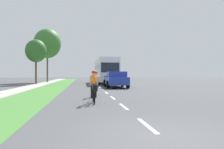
% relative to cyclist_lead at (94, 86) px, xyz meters
% --- Properties ---
extents(ground_plane, '(120.00, 120.00, 0.00)m').
position_rel_cyclist_lead_xyz_m(ground_plane, '(1.22, 13.90, -0.81)').
color(ground_plane, '#4C4C4F').
extents(grass_verge, '(2.93, 70.00, 0.01)m').
position_rel_cyclist_lead_xyz_m(grass_verge, '(-3.63, 13.90, -0.81)').
color(grass_verge, '#478438').
rests_on(grass_verge, ground_plane).
extents(sidewalk_concrete, '(1.86, 70.00, 0.10)m').
position_rel_cyclist_lead_xyz_m(sidewalk_concrete, '(-6.03, 13.90, -0.81)').
color(sidewalk_concrete, '#B2ADA3').
rests_on(sidewalk_concrete, ground_plane).
extents(lane_markings_center, '(0.12, 54.30, 0.01)m').
position_rel_cyclist_lead_xyz_m(lane_markings_center, '(1.22, 17.90, -0.81)').
color(lane_markings_center, white).
rests_on(lane_markings_center, ground_plane).
extents(cyclist_lead, '(0.42, 1.72, 1.58)m').
position_rel_cyclist_lead_xyz_m(cyclist_lead, '(0.00, 0.00, 0.00)').
color(cyclist_lead, black).
rests_on(cyclist_lead, ground_plane).
extents(cyclist_trailing, '(0.42, 1.72, 1.58)m').
position_rel_cyclist_lead_xyz_m(cyclist_trailing, '(0.24, 2.88, 0.00)').
color(cyclist_trailing, black).
rests_on(cyclist_trailing, ground_plane).
extents(pickup_blue, '(2.22, 5.10, 1.64)m').
position_rel_cyclist_lead_xyz_m(pickup_blue, '(2.84, 11.70, 0.02)').
color(pickup_blue, '#23389E').
rests_on(pickup_blue, ground_plane).
extents(bus_white, '(2.78, 11.60, 3.48)m').
position_rel_cyclist_lead_xyz_m(bus_white, '(2.75, 21.37, 1.17)').
color(bus_white, silver).
rests_on(bus_white, ground_plane).
extents(street_tree_near, '(2.79, 2.79, 6.05)m').
position_rel_cyclist_lead_xyz_m(street_tree_near, '(-6.82, 20.04, 3.68)').
color(street_tree_near, brown).
rests_on(street_tree_near, ground_plane).
extents(street_tree_far, '(4.39, 4.39, 8.82)m').
position_rel_cyclist_lead_xyz_m(street_tree_far, '(-6.34, 26.57, 5.58)').
color(street_tree_far, brown).
rests_on(street_tree_far, ground_plane).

